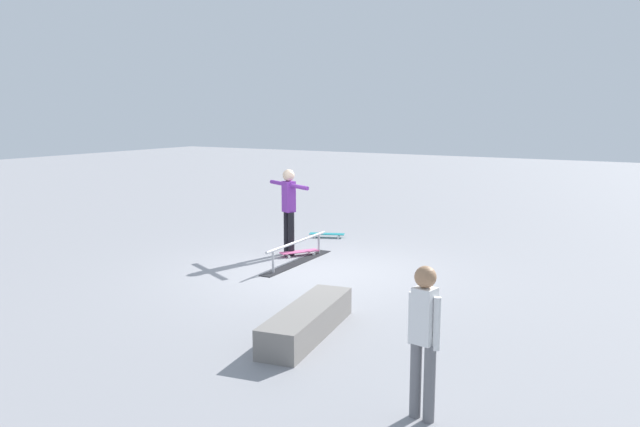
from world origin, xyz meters
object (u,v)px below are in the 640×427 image
(grind_rail, at_px, (297,253))
(skate_ledge, at_px, (307,321))
(loose_skateboard_teal, at_px, (327,234))
(bystander_white_shirt, at_px, (424,334))
(skateboard_main, at_px, (299,252))
(skater_main, at_px, (289,205))

(grind_rail, height_order, skate_ledge, grind_rail)
(loose_skateboard_teal, bearing_deg, bystander_white_shirt, 103.34)
(grind_rail, relative_size, skateboard_main, 3.01)
(skater_main, bearing_deg, bystander_white_shirt, 159.28)
(skateboard_main, distance_m, loose_skateboard_teal, 1.93)
(grind_rail, xyz_separation_m, skater_main, (-0.54, -0.54, 0.81))
(grind_rail, distance_m, loose_skateboard_teal, 2.54)
(loose_skateboard_teal, bearing_deg, skate_ledge, 95.14)
(skate_ledge, relative_size, loose_skateboard_teal, 2.56)
(skater_main, height_order, skateboard_main, skater_main)
(skateboard_main, bearing_deg, loose_skateboard_teal, 46.66)
(skater_main, height_order, loose_skateboard_teal, skater_main)
(skater_main, distance_m, skateboard_main, 0.96)
(grind_rail, bearing_deg, skateboard_main, -153.26)
(skater_main, bearing_deg, loose_skateboard_teal, -58.15)
(skateboard_main, relative_size, bystander_white_shirt, 0.52)
(skateboard_main, bearing_deg, skate_ledge, -112.74)
(grind_rail, distance_m, bystander_white_shirt, 6.34)
(skate_ledge, height_order, loose_skateboard_teal, skate_ledge)
(skate_ledge, bearing_deg, loose_skateboard_teal, -152.45)
(skater_main, xyz_separation_m, skateboard_main, (-0.00, 0.24, -0.93))
(grind_rail, relative_size, bystander_white_shirt, 1.58)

